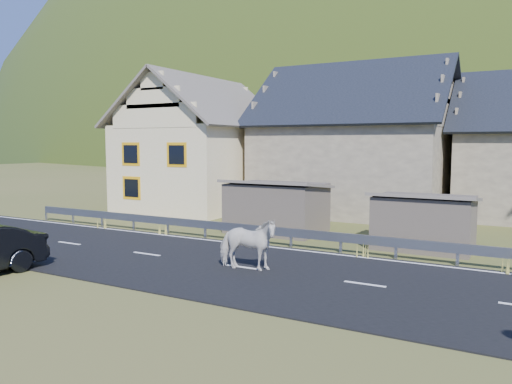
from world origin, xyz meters
The scene contains 10 objects.
ground centered at (0.00, 0.00, 0.00)m, with size 160.00×160.00×0.00m, color #3D4C1D.
road centered at (0.00, 0.00, 0.02)m, with size 60.00×7.00×0.04m, color black.
lane_markings centered at (0.00, 0.00, 0.04)m, with size 60.00×6.60×0.01m, color silver.
guardrail centered at (0.00, 3.68, 0.56)m, with size 28.10×0.09×0.75m.
shed_left centered at (-2.00, 6.50, 1.10)m, with size 4.30×3.30×2.40m, color #63584C.
shed_right centered at (4.50, 6.00, 1.00)m, with size 3.80×2.90×2.20m, color #63584C.
house_cream centered at (-10.00, 12.00, 4.36)m, with size 7.80×9.80×8.30m.
house_stone_a centered at (-1.00, 15.00, 4.63)m, with size 10.80×9.80×8.90m.
conifer_patch centered at (-55.00, 110.00, 6.00)m, with size 76.00×50.00×28.00m, color black.
horse centered at (0.30, -0.22, 0.87)m, with size 1.98×0.90×1.67m, color silver.
Camera 1 is at (7.93, -13.54, 4.01)m, focal length 35.00 mm.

